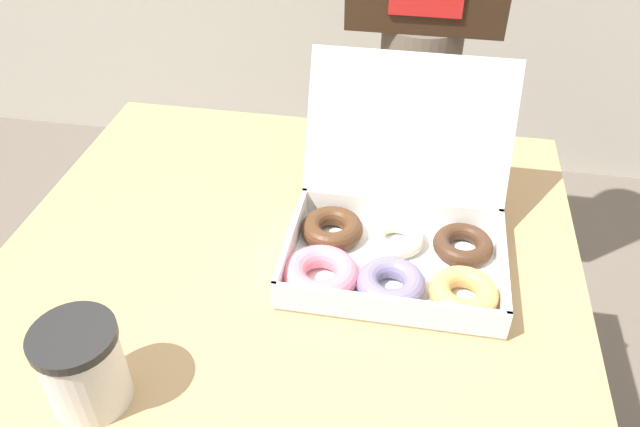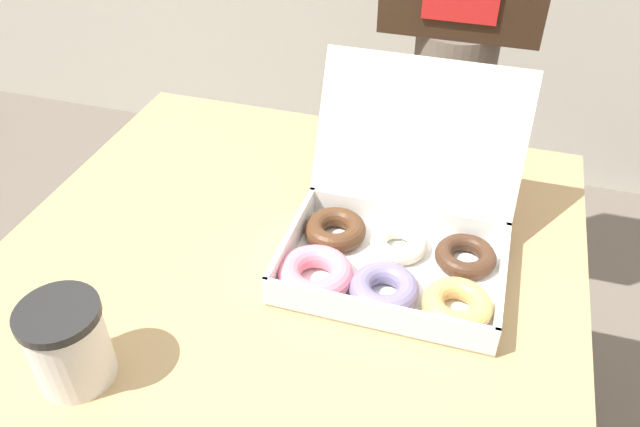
{
  "view_description": "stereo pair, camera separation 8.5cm",
  "coord_description": "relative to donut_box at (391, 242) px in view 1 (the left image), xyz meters",
  "views": [
    {
      "loc": [
        0.18,
        -0.71,
        1.43
      ],
      "look_at": [
        0.05,
        0.01,
        0.86
      ],
      "focal_mm": 35.0,
      "sensor_mm": 36.0,
      "label": 1
    },
    {
      "loc": [
        0.26,
        -0.69,
        1.43
      ],
      "look_at": [
        0.05,
        0.01,
        0.86
      ],
      "focal_mm": 35.0,
      "sensor_mm": 36.0,
      "label": 2
    }
  ],
  "objects": [
    {
      "name": "coffee_cup",
      "position": [
        -0.34,
        -0.31,
        0.02
      ],
      "size": [
        0.1,
        0.1,
        0.12
      ],
      "color": "silver",
      "rests_on": "table"
    },
    {
      "name": "table",
      "position": [
        -0.16,
        -0.01,
        -0.43
      ],
      "size": [
        0.91,
        0.86,
        0.77
      ],
      "color": "tan",
      "rests_on": "ground_plane"
    },
    {
      "name": "person_customer",
      "position": [
        0.01,
        0.68,
        0.12
      ],
      "size": [
        0.34,
        0.2,
        1.67
      ],
      "color": "#665B51",
      "rests_on": "ground_plane"
    },
    {
      "name": "donut_box",
      "position": [
        0.0,
        0.0,
        0.0
      ],
      "size": [
        0.34,
        0.34,
        0.26
      ],
      "color": "white",
      "rests_on": "table"
    }
  ]
}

